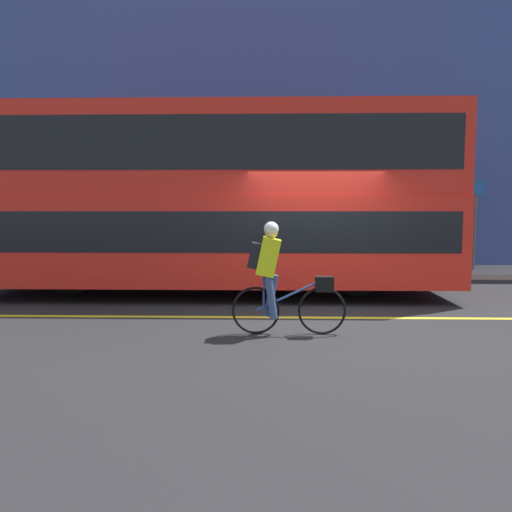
% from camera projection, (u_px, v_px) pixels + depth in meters
% --- Properties ---
extents(ground_plane, '(80.00, 80.00, 0.00)m').
position_uv_depth(ground_plane, '(320.00, 318.00, 8.32)').
color(ground_plane, '#232326').
extents(road_center_line, '(50.00, 0.14, 0.01)m').
position_uv_depth(road_center_line, '(320.00, 318.00, 8.34)').
color(road_center_line, yellow).
rests_on(road_center_line, ground_plane).
extents(sidewalk_curb, '(60.00, 2.16, 0.14)m').
position_uv_depth(sidewalk_curb, '(299.00, 271.00, 14.01)').
color(sidewalk_curb, '#A8A399').
rests_on(sidewalk_curb, ground_plane).
extents(building_facade, '(60.00, 0.30, 9.44)m').
position_uv_depth(building_facade, '(298.00, 111.00, 14.80)').
color(building_facade, '#33478C').
rests_on(building_facade, ground_plane).
extents(bus, '(9.81, 2.61, 3.84)m').
position_uv_depth(bus, '(213.00, 194.00, 10.42)').
color(bus, black).
rests_on(bus, ground_plane).
extents(cyclist_on_bike, '(1.66, 0.32, 1.64)m').
position_uv_depth(cyclist_on_bike, '(277.00, 274.00, 7.17)').
color(cyclist_on_bike, black).
rests_on(cyclist_on_bike, ground_plane).
extents(trash_bin, '(0.59, 0.59, 1.01)m').
position_uv_depth(trash_bin, '(147.00, 251.00, 13.97)').
color(trash_bin, '#262628').
rests_on(trash_bin, sidewalk_curb).
extents(street_sign_post, '(0.36, 0.09, 2.48)m').
position_uv_depth(street_sign_post, '(475.00, 220.00, 13.64)').
color(street_sign_post, '#59595B').
rests_on(street_sign_post, sidewalk_curb).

